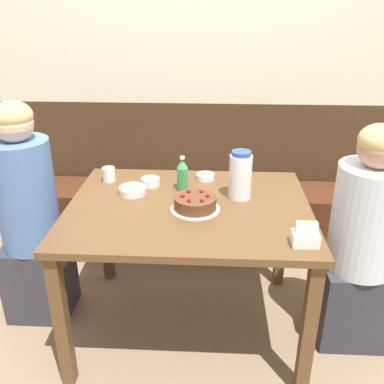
{
  "coord_description": "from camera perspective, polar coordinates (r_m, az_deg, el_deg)",
  "views": [
    {
      "loc": [
        0.12,
        -1.91,
        1.69
      ],
      "look_at": [
        0.01,
        0.05,
        0.8
      ],
      "focal_mm": 40.0,
      "sensor_mm": 36.0,
      "label": 1
    }
  ],
  "objects": [
    {
      "name": "back_wall",
      "position": [
        2.99,
        0.79,
        15.94
      ],
      "size": [
        4.8,
        0.04,
        2.5
      ],
      "color": "#3D2819",
      "rests_on": "ground_plane"
    },
    {
      "name": "glass_water_tall",
      "position": [
        2.44,
        -11.03,
        2.32
      ],
      "size": [
        0.07,
        0.07,
        0.08
      ],
      "color": "silver",
      "rests_on": "dining_table"
    },
    {
      "name": "napkin_holder",
      "position": [
        1.84,
        14.89,
        -5.77
      ],
      "size": [
        0.11,
        0.08,
        0.11
      ],
      "color": "white",
      "rests_on": "dining_table"
    },
    {
      "name": "water_pitcher",
      "position": [
        2.17,
        6.47,
        2.21
      ],
      "size": [
        0.12,
        0.12,
        0.25
      ],
      "color": "white",
      "rests_on": "dining_table"
    },
    {
      "name": "soju_bottle",
      "position": [
        2.27,
        -1.29,
        2.37
      ],
      "size": [
        0.06,
        0.06,
        0.19
      ],
      "color": "#388E4C",
      "rests_on": "dining_table"
    },
    {
      "name": "bowl_rice_small",
      "position": [
        2.43,
        1.8,
        2.07
      ],
      "size": [
        0.1,
        0.1,
        0.03
      ],
      "color": "white",
      "rests_on": "dining_table"
    },
    {
      "name": "bench_seat",
      "position": [
        3.1,
        0.52,
        -3.59
      ],
      "size": [
        2.32,
        0.38,
        0.47
      ],
      "color": "#472314",
      "rests_on": "ground_plane"
    },
    {
      "name": "birthday_cake",
      "position": [
        2.07,
        0.44,
        -1.51
      ],
      "size": [
        0.24,
        0.24,
        0.09
      ],
      "color": "white",
      "rests_on": "dining_table"
    },
    {
      "name": "dining_table",
      "position": [
        2.17,
        -0.44,
        -4.02
      ],
      "size": [
        1.2,
        0.94,
        0.75
      ],
      "color": "brown",
      "rests_on": "ground_plane"
    },
    {
      "name": "bowl_soup_white",
      "position": [
        2.36,
        -5.57,
        1.36
      ],
      "size": [
        0.1,
        0.1,
        0.04
      ],
      "color": "white",
      "rests_on": "dining_table"
    },
    {
      "name": "bowl_side_dish",
      "position": [
        2.27,
        -7.93,
        0.23
      ],
      "size": [
        0.14,
        0.14,
        0.04
      ],
      "color": "white",
      "rests_on": "dining_table"
    },
    {
      "name": "person_teal_shirt",
      "position": [
        2.47,
        -20.75,
        -3.71
      ],
      "size": [
        0.34,
        0.31,
        1.24
      ],
      "color": "#33333D",
      "rests_on": "ground_plane"
    },
    {
      "name": "ground_plane",
      "position": [
        2.55,
        -0.39,
        -17.1
      ],
      "size": [
        12.0,
        12.0,
        0.0
      ],
      "primitive_type": "plane",
      "color": "#846B51"
    },
    {
      "name": "person_pale_blue_shirt",
      "position": [
        2.3,
        21.67,
        -6.57
      ],
      "size": [
        0.34,
        0.33,
        1.19
      ],
      "rotation": [
        0.0,
        0.0,
        3.14
      ],
      "color": "#33333D",
      "rests_on": "ground_plane"
    }
  ]
}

